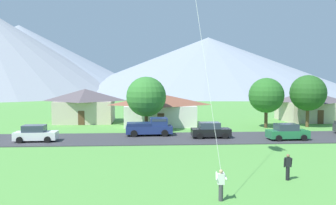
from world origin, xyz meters
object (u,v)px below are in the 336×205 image
at_px(parked_car_white_mid_east, 36,134).
at_px(house_right_center, 309,105).
at_px(house_left_center, 160,109).
at_px(parked_car_green_mid_west, 287,132).
at_px(tree_left_of_center, 146,97).
at_px(pickup_truck_navy_east_side, 150,127).
at_px(watcher_person, 288,167).
at_px(tree_near_left, 308,93).
at_px(tree_center, 266,95).
at_px(parked_car_black_west_end, 210,130).
at_px(house_leftmost, 85,105).

bearing_deg(parked_car_white_mid_east, house_right_center, 24.40).
relative_size(house_left_center, parked_car_green_mid_west, 2.44).
bearing_deg(parked_car_white_mid_east, tree_left_of_center, 30.91).
relative_size(house_right_center, pickup_truck_navy_east_side, 1.64).
distance_m(tree_left_of_center, watcher_person, 23.81).
distance_m(house_right_center, tree_near_left, 8.09).
distance_m(tree_center, parked_car_black_west_end, 12.51).
xyz_separation_m(parked_car_green_mid_west, pickup_truck_navy_east_side, (-14.36, 3.77, 0.19)).
distance_m(house_left_center, parked_car_black_west_end, 12.59).
xyz_separation_m(house_left_center, house_right_center, (23.31, 3.94, 0.13)).
relative_size(house_left_center, tree_center, 1.57).
bearing_deg(parked_car_black_west_end, house_leftmost, 135.49).
bearing_deg(pickup_truck_navy_east_side, tree_left_of_center, 96.96).
height_order(tree_near_left, pickup_truck_navy_east_side, tree_near_left).
distance_m(house_leftmost, parked_car_black_west_end, 22.67).
distance_m(tree_near_left, parked_car_white_mid_east, 34.64).
xyz_separation_m(house_left_center, tree_near_left, (19.85, -3.05, 2.30)).
bearing_deg(parked_car_green_mid_west, house_left_center, 134.37).
height_order(house_leftmost, tree_near_left, tree_near_left).
relative_size(tree_near_left, pickup_truck_navy_east_side, 1.33).
distance_m(house_left_center, parked_car_green_mid_west, 18.51).
relative_size(tree_left_of_center, parked_car_green_mid_west, 1.59).
bearing_deg(watcher_person, parked_car_green_mid_west, 67.86).
bearing_deg(house_left_center, house_leftmost, 158.21).
distance_m(parked_car_green_mid_west, pickup_truck_navy_east_side, 14.85).
distance_m(house_right_center, parked_car_green_mid_west, 20.10).
bearing_deg(tree_center, house_leftmost, 162.70).
height_order(house_leftmost, tree_center, tree_center).
relative_size(house_left_center, tree_near_left, 1.48).
relative_size(house_right_center, tree_center, 1.30).
height_order(house_right_center, watcher_person, house_right_center).
xyz_separation_m(house_right_center, tree_center, (-9.29, -7.33, 1.88)).
bearing_deg(tree_left_of_center, tree_center, 8.78).
bearing_deg(tree_left_of_center, pickup_truck_navy_east_side, -83.04).
relative_size(tree_near_left, watcher_person, 4.20).
xyz_separation_m(parked_car_black_west_end, watcher_person, (1.95, -16.24, 0.01)).
bearing_deg(house_leftmost, pickup_truck_navy_east_side, -55.28).
xyz_separation_m(tree_center, parked_car_white_mid_east, (-27.25, -9.24, -3.44)).
bearing_deg(parked_car_green_mid_west, tree_near_left, 55.59).
bearing_deg(house_right_center, house_leftmost, 179.20).
bearing_deg(parked_car_black_west_end, parked_car_white_mid_east, -176.24).
bearing_deg(pickup_truck_navy_east_side, tree_near_left, 16.66).
bearing_deg(tree_left_of_center, parked_car_green_mid_west, -26.40).
bearing_deg(parked_car_black_west_end, house_left_center, 113.93).
xyz_separation_m(tree_center, watcher_person, (-7.00, -24.27, -3.43)).
bearing_deg(tree_center, parked_car_black_west_end, -138.08).
xyz_separation_m(house_left_center, tree_center, (14.02, -3.39, 2.01)).
relative_size(pickup_truck_navy_east_side, watcher_person, 3.14).
bearing_deg(parked_car_green_mid_west, tree_center, 83.50).
bearing_deg(watcher_person, parked_car_white_mid_east, 143.40).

